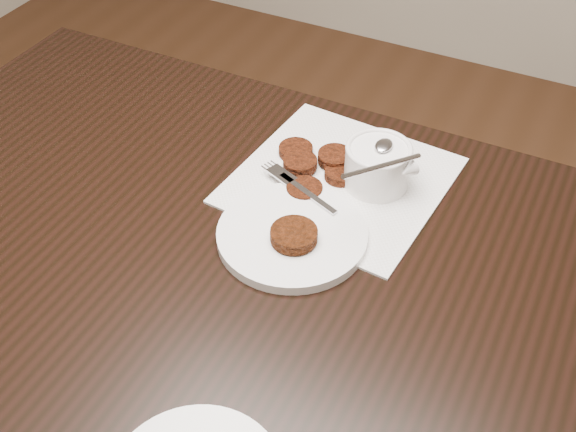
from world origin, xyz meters
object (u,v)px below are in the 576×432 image
object	(u,v)px
plate_with_patty	(292,231)
table	(243,402)
napkin	(341,180)
sauce_ramekin	(379,147)

from	to	relation	value
plate_with_patty	table	bearing A→B (deg)	-134.60
table	napkin	size ratio (longest dim) A/B	4.20
table	napkin	xyz separation A→B (m)	(0.07, 0.22, 0.38)
napkin	plate_with_patty	distance (m)	0.15
table	plate_with_patty	size ratio (longest dim) A/B	5.96
napkin	plate_with_patty	world-z (taller)	plate_with_patty
plate_with_patty	sauce_ramekin	bearing A→B (deg)	69.15
table	napkin	world-z (taller)	napkin
napkin	sauce_ramekin	bearing A→B (deg)	16.99
table	plate_with_patty	world-z (taller)	plate_with_patty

